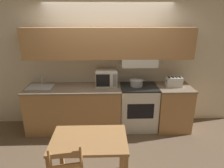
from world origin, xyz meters
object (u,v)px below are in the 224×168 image
cooking_pot (137,83)px  dining_table (89,147)px  stove_range (138,107)px  sink_basin (40,87)px  toaster (174,82)px  microwave (106,78)px

cooking_pot → dining_table: cooking_pot is taller
stove_range → sink_basin: bearing=-179.3°
cooking_pot → sink_basin: 1.90m
cooking_pot → toaster: (0.74, -0.04, 0.03)m
toaster → sink_basin: size_ratio=0.65×
microwave → toaster: 1.35m
sink_basin → dining_table: size_ratio=0.49×
stove_range → sink_basin: size_ratio=1.89×
dining_table → toaster: bearing=43.8°
stove_range → toaster: toaster is taller
stove_range → cooking_pot: 0.53m
cooking_pot → stove_range: bearing=-24.7°
cooking_pot → microwave: bearing=173.4°
cooking_pot → microwave: size_ratio=0.79×
microwave → sink_basin: microwave is taller
cooking_pot → sink_basin: size_ratio=0.70×
microwave → sink_basin: (-1.30, -0.12, -0.14)m
cooking_pot → microwave: (-0.60, 0.07, 0.09)m
toaster → sink_basin: (-2.64, -0.00, -0.08)m
dining_table → cooking_pot: bearing=61.7°
dining_table → sink_basin: bearing=125.2°
toaster → sink_basin: sink_basin is taller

